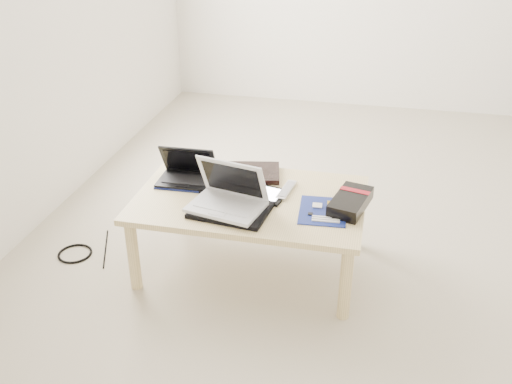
% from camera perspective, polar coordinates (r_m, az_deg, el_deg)
% --- Properties ---
extents(ground, '(4.00, 4.00, 0.00)m').
position_cam_1_polar(ground, '(3.44, 13.52, -2.77)').
color(ground, beige).
rests_on(ground, ground).
extents(coffee_table, '(1.10, 0.70, 0.40)m').
position_cam_1_polar(coffee_table, '(2.78, -0.58, -1.37)').
color(coffee_table, '#D8BE82').
rests_on(coffee_table, ground).
extents(book, '(0.31, 0.27, 0.03)m').
position_cam_1_polar(book, '(2.96, -0.29, 1.93)').
color(book, black).
rests_on(book, coffee_table).
extents(netbook, '(0.29, 0.21, 0.19)m').
position_cam_1_polar(netbook, '(2.91, -6.87, 1.80)').
color(netbook, black).
rests_on(netbook, coffee_table).
extents(tablet, '(0.26, 0.21, 0.01)m').
position_cam_1_polar(tablet, '(2.77, 0.62, -0.17)').
color(tablet, black).
rests_on(tablet, coffee_table).
extents(remote, '(0.07, 0.21, 0.02)m').
position_cam_1_polar(remote, '(2.80, 3.06, 0.18)').
color(remote, silver).
rests_on(remote, coffee_table).
extents(neoprene_sleeve, '(0.38, 0.29, 0.02)m').
position_cam_1_polar(neoprene_sleeve, '(2.63, -2.54, -1.81)').
color(neoprene_sleeve, black).
rests_on(neoprene_sleeve, coffee_table).
extents(white_laptop, '(0.37, 0.30, 0.23)m').
position_cam_1_polar(white_laptop, '(2.62, -2.81, -0.51)').
color(white_laptop, silver).
rests_on(white_laptop, neoprene_sleeve).
extents(motherboard, '(0.23, 0.28, 0.01)m').
position_cam_1_polar(motherboard, '(2.65, 6.71, -1.89)').
color(motherboard, '#0C1650').
rests_on(motherboard, coffee_table).
extents(gpu_box, '(0.20, 0.31, 0.06)m').
position_cam_1_polar(gpu_box, '(2.69, 9.43, -0.98)').
color(gpu_box, black).
rests_on(gpu_box, coffee_table).
extents(cable_coil, '(0.11, 0.11, 0.01)m').
position_cam_1_polar(cable_coil, '(2.82, -4.83, 0.19)').
color(cable_coil, black).
rests_on(cable_coil, coffee_table).
extents(floor_cable_coil, '(0.19, 0.19, 0.01)m').
position_cam_1_polar(floor_cable_coil, '(3.19, -17.65, -5.89)').
color(floor_cable_coil, black).
rests_on(floor_cable_coil, ground).
extents(floor_cable_trail, '(0.15, 0.34, 0.01)m').
position_cam_1_polar(floor_cable_trail, '(3.19, -14.81, -5.48)').
color(floor_cable_trail, black).
rests_on(floor_cable_trail, ground).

